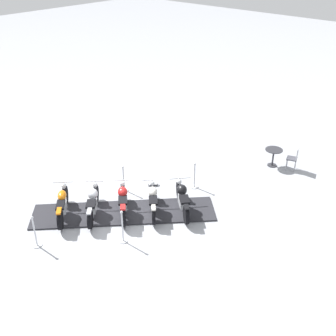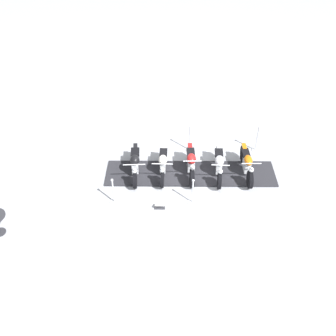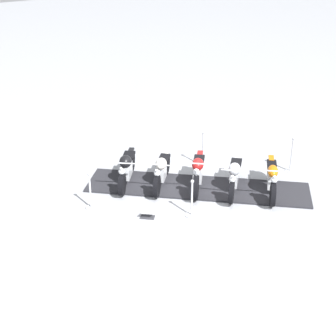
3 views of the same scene
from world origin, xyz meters
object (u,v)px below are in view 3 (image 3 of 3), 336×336
stanchion_right_front (91,196)px  info_placard (147,215)px  motorcycle_black (127,168)px  motorcycle_cream (162,170)px  stanchion_left_rear (291,159)px  stanchion_right_mid (192,205)px  motorcycle_chrome (234,175)px  stanchion_left_mid (203,153)px  motorcycle_maroon (198,172)px  motorcycle_copper (272,178)px

stanchion_right_front → info_placard: 1.61m
motorcycle_black → motorcycle_cream: bearing=87.2°
info_placard → stanchion_left_rear: bearing=-138.8°
motorcycle_black → info_placard: bearing=25.2°
stanchion_right_mid → info_placard: size_ratio=2.58×
motorcycle_cream → stanchion_right_mid: stanchion_right_mid is taller
motorcycle_chrome → info_placard: bearing=-47.4°
motorcycle_chrome → stanchion_left_mid: (1.83, -0.33, -0.09)m
motorcycle_black → stanchion_right_front: stanchion_right_front is taller
motorcycle_black → motorcycle_cream: motorcycle_cream is taller
motorcycle_cream → motorcycle_maroon: 1.02m
motorcycle_chrome → stanchion_right_front: bearing=-64.9°
stanchion_left_mid → motorcycle_chrome: bearing=169.8°
motorcycle_chrome → stanchion_right_front: stanchion_right_front is taller
motorcycle_maroon → stanchion_left_rear: (-0.72, -3.00, -0.12)m
motorcycle_cream → stanchion_left_rear: (-1.41, -3.75, -0.11)m
motorcycle_cream → stanchion_left_rear: 4.01m
info_placard → motorcycle_cream: bearing=-92.7°
stanchion_right_front → motorcycle_maroon: bearing=-104.1°
motorcycle_cream → info_placard: (-1.22, 1.27, -0.45)m
motorcycle_chrome → info_placard: (0.19, 2.75, -0.45)m
motorcycle_copper → stanchion_left_rear: bearing=156.8°
motorcycle_copper → stanchion_right_front: size_ratio=1.61×
stanchion_left_mid → motorcycle_cream: bearing=103.2°
info_placard → motorcycle_black: bearing=-61.9°
stanchion_right_front → stanchion_left_rear: (-1.46, -5.98, 0.06)m
motorcycle_cream → motorcycle_chrome: 2.04m
motorcycle_chrome → stanchion_right_mid: bearing=-31.3°
motorcycle_cream → info_placard: motorcycle_cream is taller
motorcycle_copper → stanchion_right_front: (2.16, 4.46, -0.16)m
motorcycle_cream → stanchion_left_mid: size_ratio=1.35×
motorcycle_chrome → stanchion_left_rear: stanchion_left_rear is taller
motorcycle_cream → motorcycle_chrome: motorcycle_chrome is taller
stanchion_right_front → stanchion_left_mid: stanchion_left_mid is taller
motorcycle_chrome → stanchion_left_rear: 2.27m
motorcycle_maroon → motorcycle_copper: motorcycle_maroon is taller
motorcycle_black → motorcycle_maroon: (-1.40, -1.49, 0.02)m
motorcycle_maroon → info_placard: motorcycle_maroon is taller
motorcycle_black → stanchion_right_mid: bearing=51.0°
motorcycle_black → motorcycle_chrome: 3.06m
stanchion_right_mid → motorcycle_chrome: bearing=-77.9°
motorcycle_black → stanchion_right_front: size_ratio=1.66×
motorcycle_black → info_placard: 2.04m
stanchion_right_mid → stanchion_left_rear: (0.37, -4.03, 0.08)m
motorcycle_cream → info_placard: 1.81m
motorcycle_maroon → stanchion_right_mid: bearing=-1.2°
stanchion_right_mid → motorcycle_copper: bearing=-97.2°
stanchion_right_mid → motorcycle_maroon: bearing=-43.4°
stanchion_right_mid → stanchion_left_rear: bearing=-84.7°
motorcycle_cream → motorcycle_chrome: (-1.41, -1.48, -0.00)m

